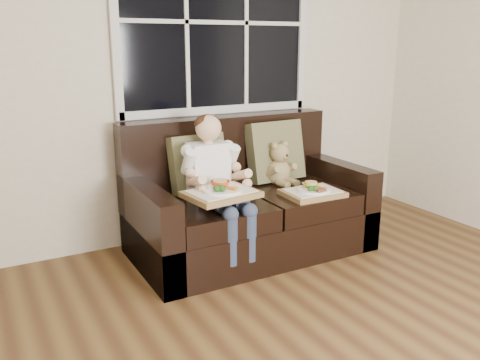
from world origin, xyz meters
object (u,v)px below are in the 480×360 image
child (215,173)px  tray_left (221,192)px  loveseat (246,209)px  teddy_bear (279,167)px  tray_right (312,192)px

child → tray_left: 0.24m
loveseat → teddy_bear: size_ratio=4.98×
loveseat → tray_left: 0.57m
loveseat → tray_right: bearing=-44.1°
child → teddy_bear: bearing=14.6°
loveseat → tray_left: loveseat is taller
loveseat → child: 0.48m
child → tray_right: (0.66, -0.22, -0.17)m
tray_left → teddy_bear: bearing=20.8°
teddy_bear → child: bearing=-172.8°
teddy_bear → tray_right: bearing=-92.3°
teddy_bear → tray_left: size_ratio=0.71×
tray_right → teddy_bear: bearing=97.1°
child → tray_left: child is taller
child → tray_right: size_ratio=2.16×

